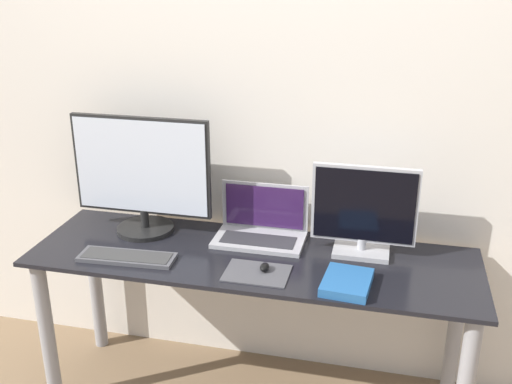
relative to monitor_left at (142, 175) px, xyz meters
name	(u,v)px	position (x,y,z in m)	size (l,w,h in m)	color
wall_back	(271,104)	(0.51, 0.22, 0.29)	(7.00, 0.05, 2.50)	silver
desk	(252,286)	(0.51, -0.12, -0.40)	(1.80, 0.55, 0.71)	black
monitor_left	(142,175)	(0.00, 0.00, 0.00)	(0.60, 0.25, 0.51)	black
monitor_right	(364,212)	(0.93, 0.00, -0.08)	(0.41, 0.16, 0.37)	#B2B2B7
laptop	(262,226)	(0.51, 0.04, -0.20)	(0.38, 0.22, 0.22)	#ADADB2
keyboard	(127,257)	(0.04, -0.27, -0.25)	(0.39, 0.14, 0.02)	#4C4C51
mousepad	(257,273)	(0.56, -0.26, -0.25)	(0.24, 0.18, 0.00)	#47474C
mouse	(265,267)	(0.59, -0.24, -0.24)	(0.03, 0.06, 0.03)	black
book	(347,282)	(0.90, -0.28, -0.24)	(0.19, 0.23, 0.03)	#235B9E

